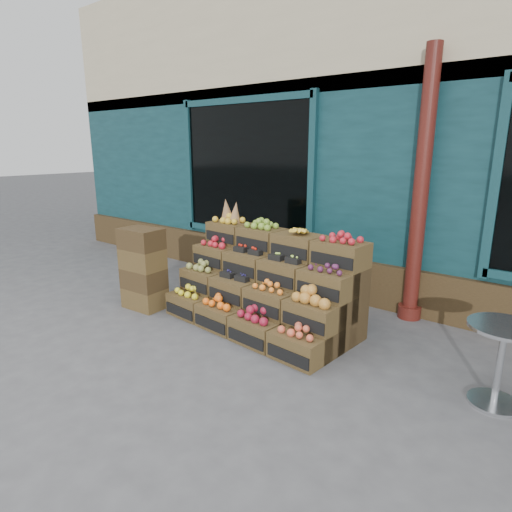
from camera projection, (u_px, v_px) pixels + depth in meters
The scene contains 6 objects.
ground at pixel (230, 348), 4.59m from camera, with size 60.00×60.00×0.00m, color #4D4D4F.
shop_facade at pixel (414, 129), 7.85m from camera, with size 12.00×6.24×4.80m.
crate_display at pixel (265, 288), 5.15m from camera, with size 2.36×1.28×1.43m.
spare_crates at pixel (143, 269), 5.62m from camera, with size 0.56×0.41×1.08m.
bistro_table at pixel (501, 356), 3.49m from camera, with size 0.57×0.57×0.71m.
shopkeeper at pixel (274, 205), 7.44m from camera, with size 0.80×0.53×2.20m, color #154A1C.
Camera 1 is at (2.83, -3.10, 2.11)m, focal length 30.00 mm.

